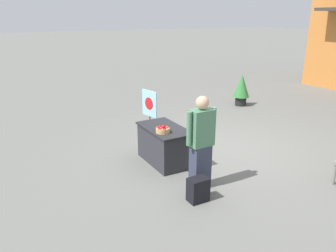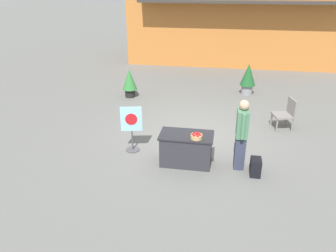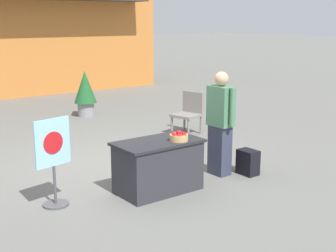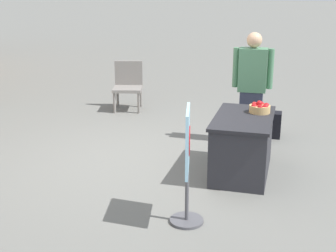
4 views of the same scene
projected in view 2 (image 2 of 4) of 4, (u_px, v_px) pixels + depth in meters
ground_plane at (194, 138)px, 9.43m from camera, size 120.00×120.00×0.00m
storefront_building at (237, 11)px, 17.77m from camera, size 11.06×5.73×5.20m
display_table at (186, 149)px, 8.01m from camera, size 1.29×0.74×0.78m
apple_basket at (196, 136)px, 7.62m from camera, size 0.28×0.28×0.16m
person_visitor at (241, 134)px, 7.63m from camera, size 0.27×0.61×1.73m
backpack at (255, 167)px, 7.58m from camera, size 0.24×0.34×0.42m
poster_board at (132, 128)px, 8.48m from camera, size 0.55×0.36×1.24m
patio_chair at (286, 112)px, 9.84m from camera, size 0.66×0.66×0.94m
potted_plant_near_right at (248, 77)px, 12.74m from camera, size 0.60×0.60×1.21m
potted_plant_near_left at (130, 82)px, 12.47m from camera, size 0.55×0.55×1.09m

